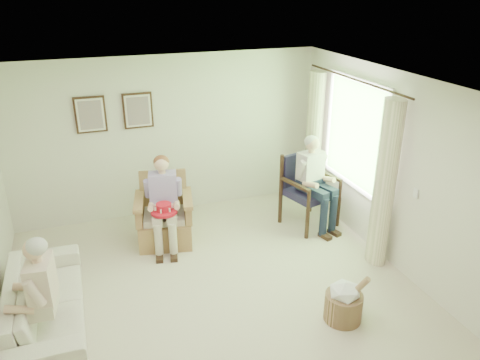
{
  "coord_description": "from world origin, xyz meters",
  "views": [
    {
      "loc": [
        -1.33,
        -4.4,
        3.63
      ],
      "look_at": [
        0.69,
        1.25,
        1.05
      ],
      "focal_mm": 35.0,
      "sensor_mm": 36.0,
      "label": 1
    }
  ],
  "objects_px": {
    "wood_armchair": "(307,186)",
    "person_wicker": "(164,197)",
    "hatbox": "(344,301)",
    "person_sofa": "(38,290)",
    "sofa": "(46,303)",
    "person_dark": "(314,176)",
    "wicker_armchair": "(164,221)",
    "red_hat": "(164,210)"
  },
  "relations": [
    {
      "from": "wood_armchair",
      "to": "person_wicker",
      "type": "height_order",
      "value": "person_wicker"
    },
    {
      "from": "hatbox",
      "to": "person_sofa",
      "type": "bearing_deg",
      "value": 167.7
    },
    {
      "from": "person_wicker",
      "to": "wood_armchair",
      "type": "bearing_deg",
      "value": 10.23
    },
    {
      "from": "sofa",
      "to": "person_sofa",
      "type": "height_order",
      "value": "person_sofa"
    },
    {
      "from": "wood_armchair",
      "to": "person_sofa",
      "type": "height_order",
      "value": "person_sofa"
    },
    {
      "from": "wood_armchair",
      "to": "person_wicker",
      "type": "xyz_separation_m",
      "value": [
        -2.27,
        0.04,
        0.16
      ]
    },
    {
      "from": "wood_armchair",
      "to": "person_wicker",
      "type": "distance_m",
      "value": 2.27
    },
    {
      "from": "wood_armchair",
      "to": "person_dark",
      "type": "xyz_separation_m",
      "value": [
        -0.0,
        -0.19,
        0.25
      ]
    },
    {
      "from": "sofa",
      "to": "wood_armchair",
      "type": "bearing_deg",
      "value": -72.31
    },
    {
      "from": "person_dark",
      "to": "person_wicker",
      "type": "bearing_deg",
      "value": 157.97
    },
    {
      "from": "wood_armchair",
      "to": "sofa",
      "type": "height_order",
      "value": "wood_armchair"
    },
    {
      "from": "wicker_armchair",
      "to": "sofa",
      "type": "bearing_deg",
      "value": -127.64
    },
    {
      "from": "wicker_armchair",
      "to": "red_hat",
      "type": "distance_m",
      "value": 0.49
    },
    {
      "from": "person_dark",
      "to": "hatbox",
      "type": "bearing_deg",
      "value": -124.4
    },
    {
      "from": "hatbox",
      "to": "sofa",
      "type": "bearing_deg",
      "value": 161.8
    },
    {
      "from": "wood_armchair",
      "to": "red_hat",
      "type": "height_order",
      "value": "wood_armchair"
    },
    {
      "from": "person_wicker",
      "to": "person_dark",
      "type": "relative_size",
      "value": 0.92
    },
    {
      "from": "wicker_armchair",
      "to": "red_hat",
      "type": "height_order",
      "value": "wicker_armchair"
    },
    {
      "from": "wicker_armchair",
      "to": "sofa",
      "type": "relative_size",
      "value": 0.5
    },
    {
      "from": "sofa",
      "to": "hatbox",
      "type": "xyz_separation_m",
      "value": [
        3.21,
        -1.05,
        -0.05
      ]
    },
    {
      "from": "wood_armchair",
      "to": "wicker_armchair",
      "type": "bearing_deg",
      "value": 159.24
    },
    {
      "from": "wicker_armchair",
      "to": "hatbox",
      "type": "height_order",
      "value": "wicker_armchair"
    },
    {
      "from": "wicker_armchair",
      "to": "person_sofa",
      "type": "xyz_separation_m",
      "value": [
        -1.63,
        -1.77,
        0.39
      ]
    },
    {
      "from": "wood_armchair",
      "to": "hatbox",
      "type": "height_order",
      "value": "wood_armchair"
    },
    {
      "from": "sofa",
      "to": "person_dark",
      "type": "height_order",
      "value": "person_dark"
    },
    {
      "from": "red_hat",
      "to": "hatbox",
      "type": "bearing_deg",
      "value": -52.71
    },
    {
      "from": "wicker_armchair",
      "to": "sofa",
      "type": "xyz_separation_m",
      "value": [
        -1.63,
        -1.42,
        -0.02
      ]
    },
    {
      "from": "sofa",
      "to": "person_sofa",
      "type": "bearing_deg",
      "value": 180.0
    },
    {
      "from": "hatbox",
      "to": "red_hat",
      "type": "bearing_deg",
      "value": 127.29
    },
    {
      "from": "wicker_armchair",
      "to": "wood_armchair",
      "type": "height_order",
      "value": "wood_armchair"
    },
    {
      "from": "sofa",
      "to": "person_dark",
      "type": "xyz_separation_m",
      "value": [
        3.9,
        1.06,
        0.57
      ]
    },
    {
      "from": "sofa",
      "to": "person_wicker",
      "type": "distance_m",
      "value": 2.13
    },
    {
      "from": "red_hat",
      "to": "hatbox",
      "type": "xyz_separation_m",
      "value": [
        1.63,
        -2.14,
        -0.43
      ]
    },
    {
      "from": "person_wicker",
      "to": "person_dark",
      "type": "distance_m",
      "value": 2.28
    },
    {
      "from": "wicker_armchair",
      "to": "person_dark",
      "type": "bearing_deg",
      "value": 2.23
    },
    {
      "from": "red_hat",
      "to": "wood_armchair",
      "type": "bearing_deg",
      "value": 3.93
    },
    {
      "from": "sofa",
      "to": "person_wicker",
      "type": "xyz_separation_m",
      "value": [
        1.63,
        1.28,
        0.48
      ]
    },
    {
      "from": "sofa",
      "to": "hatbox",
      "type": "distance_m",
      "value": 3.37
    },
    {
      "from": "person_dark",
      "to": "hatbox",
      "type": "distance_m",
      "value": 2.31
    },
    {
      "from": "person_wicker",
      "to": "red_hat",
      "type": "height_order",
      "value": "person_wicker"
    },
    {
      "from": "person_sofa",
      "to": "red_hat",
      "type": "xyz_separation_m",
      "value": [
        1.58,
        1.44,
        -0.03
      ]
    },
    {
      "from": "hatbox",
      "to": "person_dark",
      "type": "bearing_deg",
      "value": 71.89
    }
  ]
}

